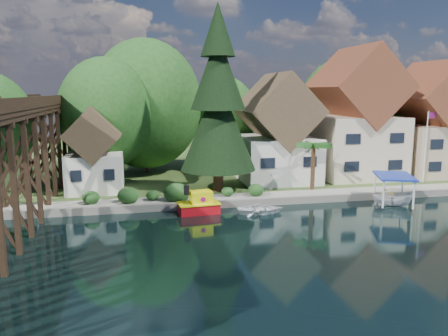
# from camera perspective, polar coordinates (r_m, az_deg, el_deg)

# --- Properties ---
(ground) EXTENTS (140.00, 140.00, 0.00)m
(ground) POSITION_cam_1_polar(r_m,az_deg,el_deg) (29.45, 3.41, -9.17)
(ground) COLOR black
(ground) RESTS_ON ground
(bank) EXTENTS (140.00, 52.00, 0.50)m
(bank) POSITION_cam_1_polar(r_m,az_deg,el_deg) (62.01, -4.67, 1.27)
(bank) COLOR #2A451B
(bank) RESTS_ON ground
(seawall) EXTENTS (60.00, 0.40, 0.62)m
(seawall) POSITION_cam_1_polar(r_m,az_deg,el_deg) (37.80, 6.18, -4.37)
(seawall) COLOR slate
(seawall) RESTS_ON ground
(promenade) EXTENTS (50.00, 2.60, 0.06)m
(promenade) POSITION_cam_1_polar(r_m,az_deg,el_deg) (39.58, 8.38, -3.43)
(promenade) COLOR gray
(promenade) RESTS_ON bank
(trestle_bridge) EXTENTS (4.12, 44.18, 9.30)m
(trestle_bridge) POSITION_cam_1_polar(r_m,az_deg,el_deg) (33.49, -26.58, 1.54)
(trestle_bridge) COLOR black
(trestle_bridge) RESTS_ON ground
(house_left) EXTENTS (7.64, 8.64, 11.02)m
(house_left) POSITION_cam_1_polar(r_m,az_deg,el_deg) (45.38, 6.85, 4.23)
(house_left) COLOR white
(house_left) RESTS_ON bank
(house_center) EXTENTS (8.65, 9.18, 13.89)m
(house_center) POSITION_cam_1_polar(r_m,az_deg,el_deg) (49.29, 16.74, 5.83)
(house_center) COLOR beige
(house_center) RESTS_ON bank
(house_right) EXTENTS (8.15, 8.64, 12.45)m
(house_right) POSITION_cam_1_polar(r_m,az_deg,el_deg) (53.76, 25.48, 4.91)
(house_right) COLOR tan
(house_right) RESTS_ON bank
(shed) EXTENTS (5.09, 5.40, 7.85)m
(shed) POSITION_cam_1_polar(r_m,az_deg,el_deg) (41.94, -16.55, 1.60)
(shed) COLOR white
(shed) RESTS_ON bank
(bg_trees) EXTENTS (49.90, 13.30, 10.57)m
(bg_trees) POSITION_cam_1_polar(r_m,az_deg,el_deg) (48.87, -1.80, 7.24)
(bg_trees) COLOR #382314
(bg_trees) RESTS_ON bank
(shrubs) EXTENTS (15.76, 2.47, 1.70)m
(shrubs) POSITION_cam_1_polar(r_m,az_deg,el_deg) (37.19, -7.15, -3.17)
(shrubs) COLOR #163D17
(shrubs) RESTS_ON bank
(conifer) EXTENTS (6.83, 6.83, 16.81)m
(conifer) POSITION_cam_1_polar(r_m,az_deg,el_deg) (39.50, -0.78, 8.47)
(conifer) COLOR #382314
(conifer) RESTS_ON bank
(palm_tree) EXTENTS (4.23, 4.23, 4.69)m
(palm_tree) POSITION_cam_1_polar(r_m,az_deg,el_deg) (41.18, 11.63, 2.75)
(palm_tree) COLOR #382314
(palm_tree) RESTS_ON bank
(flagpole) EXTENTS (1.12, 0.27, 7.19)m
(flagpole) POSITION_cam_1_polar(r_m,az_deg,el_deg) (48.31, 25.02, 3.43)
(flagpole) COLOR white
(flagpole) RESTS_ON bank
(tugboat) EXTENTS (3.45, 2.12, 2.38)m
(tugboat) POSITION_cam_1_polar(r_m,az_deg,el_deg) (35.10, -3.28, -4.78)
(tugboat) COLOR #B50C14
(tugboat) RESTS_ON ground
(boat_white_a) EXTENTS (3.90, 2.94, 0.76)m
(boat_white_a) POSITION_cam_1_polar(r_m,az_deg,el_deg) (35.33, 4.77, -5.25)
(boat_white_a) COLOR white
(boat_white_a) RESTS_ON ground
(boat_canopy) EXTENTS (4.12, 4.89, 2.68)m
(boat_canopy) POSITION_cam_1_polar(r_m,az_deg,el_deg) (39.76, 21.23, -3.04)
(boat_canopy) COLOR silver
(boat_canopy) RESTS_ON ground
(boat_yellow) EXTENTS (3.61, 3.45, 1.48)m
(boat_yellow) POSITION_cam_1_polar(r_m,az_deg,el_deg) (40.71, 20.42, -3.29)
(boat_yellow) COLOR yellow
(boat_yellow) RESTS_ON ground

